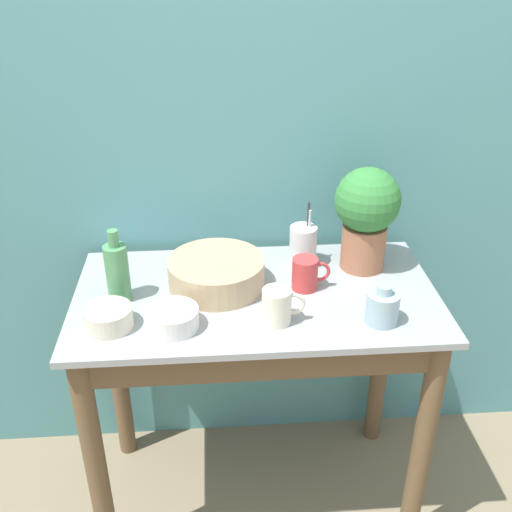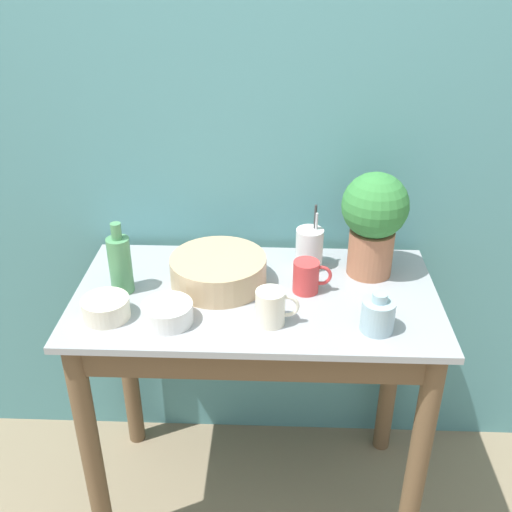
% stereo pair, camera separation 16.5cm
% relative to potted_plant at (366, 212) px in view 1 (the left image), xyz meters
% --- Properties ---
extents(wall_back, '(6.00, 0.05, 2.40)m').
position_rel_potted_plant_xyz_m(wall_back, '(-0.33, 0.20, 0.20)').
color(wall_back, teal).
rests_on(wall_back, ground_plane).
extents(counter_table, '(1.04, 0.55, 0.82)m').
position_rel_potted_plant_xyz_m(counter_table, '(-0.33, -0.15, -0.38)').
color(counter_table, brown).
rests_on(counter_table, ground_plane).
extents(potted_plant, '(0.19, 0.19, 0.32)m').
position_rel_potted_plant_xyz_m(potted_plant, '(0.00, 0.00, 0.00)').
color(potted_plant, '#A36647').
rests_on(potted_plant, counter_table).
extents(bowl_wash_large, '(0.28, 0.28, 0.09)m').
position_rel_potted_plant_xyz_m(bowl_wash_large, '(-0.45, -0.08, -0.14)').
color(bowl_wash_large, tan).
rests_on(bowl_wash_large, counter_table).
extents(bottle_tall, '(0.06, 0.06, 0.21)m').
position_rel_potted_plant_xyz_m(bottle_tall, '(-0.72, -0.13, -0.09)').
color(bottle_tall, '#4C8C59').
rests_on(bottle_tall, counter_table).
extents(bottle_short, '(0.09, 0.09, 0.11)m').
position_rel_potted_plant_xyz_m(bottle_short, '(-0.02, -0.29, -0.14)').
color(bottle_short, '#93B2BC').
rests_on(bottle_short, counter_table).
extents(mug_red, '(0.11, 0.07, 0.10)m').
position_rel_potted_plant_xyz_m(mug_red, '(-0.19, -0.11, -0.13)').
color(mug_red, '#C63838').
rests_on(mug_red, counter_table).
extents(mug_cream, '(0.11, 0.08, 0.10)m').
position_rel_potted_plant_xyz_m(mug_cream, '(-0.29, -0.27, -0.13)').
color(mug_cream, beige).
rests_on(mug_cream, counter_table).
extents(bowl_small_enamel_white, '(0.13, 0.13, 0.05)m').
position_rel_potted_plant_xyz_m(bowl_small_enamel_white, '(-0.56, -0.28, -0.15)').
color(bowl_small_enamel_white, silver).
rests_on(bowl_small_enamel_white, counter_table).
extents(bowl_small_cream, '(0.13, 0.13, 0.06)m').
position_rel_potted_plant_xyz_m(bowl_small_cream, '(-0.73, -0.26, -0.15)').
color(bowl_small_cream, beige).
rests_on(bowl_small_cream, counter_table).
extents(utensil_cup, '(0.08, 0.08, 0.20)m').
position_rel_potted_plant_xyz_m(utensil_cup, '(-0.18, 0.03, -0.12)').
color(utensil_cup, silver).
rests_on(utensil_cup, counter_table).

